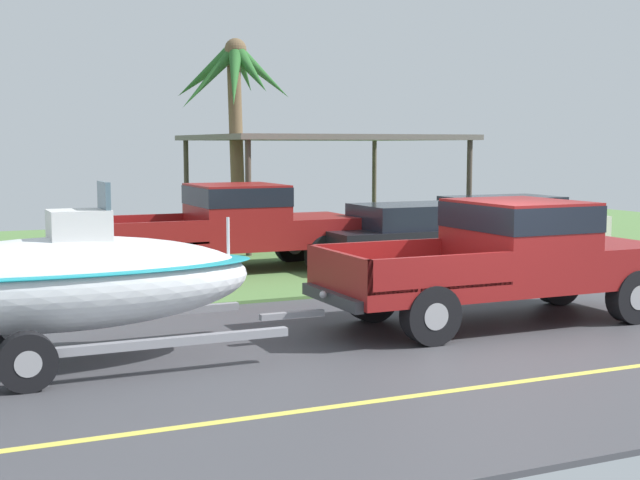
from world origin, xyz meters
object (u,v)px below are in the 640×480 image
palm_tree_near_right (232,91)px  parked_sedan_near (507,225)px  pickup_truck_towing (516,254)px  carport_awning (321,140)px  parked_pickup_background (235,223)px  boat_on_trailer (59,283)px  parked_sedan_far (427,237)px

palm_tree_near_right → parked_sedan_near: bearing=-26.8°
pickup_truck_towing → parked_sedan_near: (4.89, 6.89, -0.34)m
palm_tree_near_right → carport_awning: bearing=23.9°
parked_pickup_background → carport_awning: bearing=49.6°
parked_sedan_near → carport_awning: (-3.04, 4.31, 2.08)m
boat_on_trailer → palm_tree_near_right: bearing=61.0°
parked_pickup_background → palm_tree_near_right: size_ratio=1.16×
pickup_truck_towing → parked_sedan_near: bearing=54.7°
parked_sedan_far → palm_tree_near_right: palm_tree_near_right is taller
pickup_truck_towing → boat_on_trailer: (-6.57, -0.00, -0.01)m
parked_pickup_background → carport_awning: 6.53m
parked_sedan_far → palm_tree_near_right: (-2.80, 4.51, 3.23)m
boat_on_trailer → parked_pickup_background: bearing=55.9°
carport_awning → palm_tree_near_right: size_ratio=1.26×
parked_pickup_background → parked_sedan_far: bearing=-14.5°
pickup_truck_towing → carport_awning: (1.85, 11.21, 1.74)m
boat_on_trailer → palm_tree_near_right: size_ratio=1.16×
parked_sedan_far → palm_tree_near_right: bearing=121.8°
boat_on_trailer → parked_pickup_background: size_ratio=1.00×
carport_awning → pickup_truck_towing: bearing=-99.4°
parked_pickup_background → parked_sedan_near: bearing=3.8°
parked_pickup_background → pickup_truck_towing: bearing=-70.8°
pickup_truck_towing → palm_tree_near_right: palm_tree_near_right is taller
boat_on_trailer → parked_sedan_near: size_ratio=1.28×
parked_pickup_background → parked_sedan_near: parked_pickup_background is taller
boat_on_trailer → carport_awning: 14.13m
boat_on_trailer → palm_tree_near_right: 11.69m
parked_pickup_background → palm_tree_near_right: bearing=71.8°
palm_tree_near_right → parked_sedan_far: bearing=-58.2°
pickup_truck_towing → boat_on_trailer: boat_on_trailer is taller
parked_pickup_background → carport_awning: carport_awning is taller
boat_on_trailer → parked_sedan_far: (8.29, 5.40, -0.33)m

